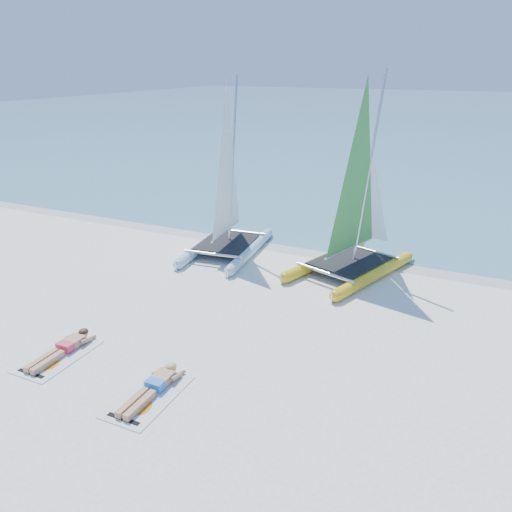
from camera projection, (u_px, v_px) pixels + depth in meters
The scene contains 9 objects.
ground at pixel (225, 315), 12.86m from camera, with size 140.00×140.00×0.00m, color white.
sea at pixel (450, 112), 66.11m from camera, with size 140.00×115.00×0.01m, color #6EA7B7.
wet_sand_strip at pixel (299, 248), 17.51m from camera, with size 140.00×1.40×0.01m, color beige.
catamaran_blue at pixel (227, 202), 16.58m from camera, with size 2.51×4.52×5.90m.
catamaran_yellow at pixel (361, 209), 15.09m from camera, with size 3.47×4.93×6.12m.
towel_a at pixel (58, 356), 11.03m from camera, with size 1.00×1.85×0.02m, color white.
sunbather_a at pixel (64, 348), 11.15m from camera, with size 0.37×1.73×0.26m.
towel_b at pixel (148, 396), 9.70m from camera, with size 1.00×1.85×0.02m, color white.
sunbather_b at pixel (154, 386), 9.82m from camera, with size 0.37×1.73×0.26m.
Camera 1 is at (5.56, -10.04, 6.06)m, focal length 35.00 mm.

